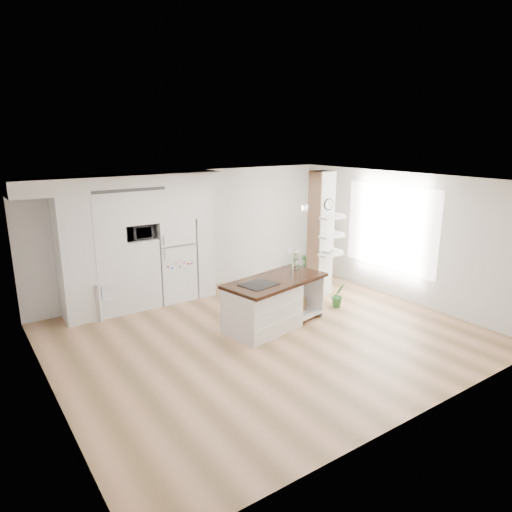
# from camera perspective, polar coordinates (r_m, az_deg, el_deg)

# --- Properties ---
(floor) EXTENTS (7.00, 6.00, 0.01)m
(floor) POSITION_cam_1_polar(r_m,az_deg,el_deg) (8.17, 1.39, -9.92)
(floor) COLOR tan
(floor) RESTS_ON ground
(room) EXTENTS (7.04, 6.04, 2.72)m
(room) POSITION_cam_1_polar(r_m,az_deg,el_deg) (7.58, 1.48, 2.92)
(room) COLOR white
(room) RESTS_ON ground
(cabinet_wall) EXTENTS (4.00, 0.71, 2.70)m
(cabinet_wall) POSITION_cam_1_polar(r_m,az_deg,el_deg) (9.35, -15.61, 2.46)
(cabinet_wall) COLOR white
(cabinet_wall) RESTS_ON floor
(refrigerator) EXTENTS (0.78, 0.69, 1.75)m
(refrigerator) POSITION_cam_1_polar(r_m,az_deg,el_deg) (9.83, -10.31, -0.42)
(refrigerator) COLOR white
(refrigerator) RESTS_ON floor
(column) EXTENTS (0.69, 0.90, 2.70)m
(column) POSITION_cam_1_polar(r_m,az_deg,el_deg) (10.03, 8.69, 2.76)
(column) COLOR silver
(column) RESTS_ON floor
(window) EXTENTS (0.00, 2.40, 2.40)m
(window) POSITION_cam_1_polar(r_m,az_deg,el_deg) (10.24, 16.43, 3.42)
(window) COLOR white
(window) RESTS_ON room
(pendant_light) EXTENTS (0.12, 0.12, 0.10)m
(pendant_light) POSITION_cam_1_polar(r_m,az_deg,el_deg) (8.74, 10.01, 6.05)
(pendant_light) COLOR white
(pendant_light) RESTS_ON room
(kitchen_island) EXTENTS (2.12, 1.30, 1.46)m
(kitchen_island) POSITION_cam_1_polar(r_m,az_deg,el_deg) (8.30, 1.40, -6.03)
(kitchen_island) COLOR white
(kitchen_island) RESTS_ON floor
(bookshelf) EXTENTS (0.70, 0.54, 0.73)m
(bookshelf) POSITION_cam_1_polar(r_m,az_deg,el_deg) (9.37, -17.88, -5.27)
(bookshelf) COLOR white
(bookshelf) RESTS_ON floor
(floor_plant_a) EXTENTS (0.30, 0.26, 0.51)m
(floor_plant_a) POSITION_cam_1_polar(r_m,az_deg,el_deg) (9.52, 10.22, -4.84)
(floor_plant_a) COLOR #2A6A2D
(floor_plant_a) RESTS_ON floor
(floor_plant_b) EXTENTS (0.28, 0.28, 0.47)m
(floor_plant_b) POSITION_cam_1_polar(r_m,az_deg,el_deg) (11.69, 6.14, -1.06)
(floor_plant_b) COLOR #2A6A2D
(floor_plant_b) RESTS_ON floor
(microwave) EXTENTS (0.54, 0.37, 0.30)m
(microwave) POSITION_cam_1_polar(r_m,az_deg,el_deg) (9.35, -14.54, 2.94)
(microwave) COLOR #2D2D2D
(microwave) RESTS_ON cabinet_wall
(shelf_plant) EXTENTS (0.27, 0.23, 0.30)m
(shelf_plant) POSITION_cam_1_polar(r_m,az_deg,el_deg) (10.29, 9.11, 4.03)
(shelf_plant) COLOR #2A6A2D
(shelf_plant) RESTS_ON column
(decor_bowl) EXTENTS (0.22, 0.22, 0.05)m
(decor_bowl) POSITION_cam_1_polar(r_m,az_deg,el_deg) (9.89, 9.19, 0.49)
(decor_bowl) COLOR white
(decor_bowl) RESTS_ON column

